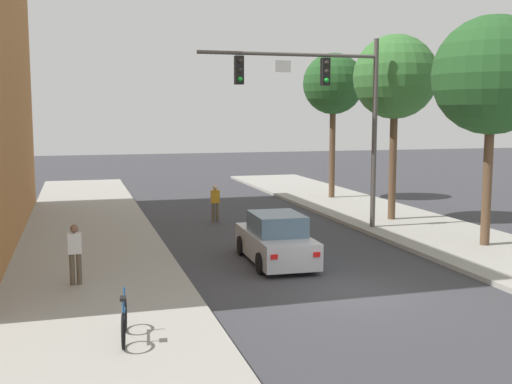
{
  "coord_description": "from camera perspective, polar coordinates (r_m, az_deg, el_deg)",
  "views": [
    {
      "loc": [
        -6.9,
        -14.97,
        4.71
      ],
      "look_at": [
        -0.9,
        6.03,
        2.0
      ],
      "focal_mm": 44.24,
      "sensor_mm": 36.0,
      "label": 1
    }
  ],
  "objects": [
    {
      "name": "bicycle_leaning",
      "position": [
        13.3,
        -11.83,
        -11.36
      ],
      "size": [
        0.25,
        1.77,
        0.98
      ],
      "color": "black",
      "rests_on": "sidewalk_left"
    },
    {
      "name": "traffic_signal_mast",
      "position": [
        24.86,
        6.41,
        8.56
      ],
      "size": [
        7.26,
        0.38,
        7.5
      ],
      "color": "#514C47",
      "rests_on": "sidewalk_right"
    },
    {
      "name": "sidewalk_left",
      "position": [
        15.68,
        -13.99,
        -10.34
      ],
      "size": [
        5.0,
        60.0,
        0.15
      ],
      "primitive_type": "cube",
      "color": "#99968E",
      "rests_on": "ground"
    },
    {
      "name": "street_tree_second",
      "position": [
        27.85,
        12.46,
        10.06
      ],
      "size": [
        3.58,
        3.58,
        7.92
      ],
      "color": "brown",
      "rests_on": "sidewalk_right"
    },
    {
      "name": "ground_plane",
      "position": [
        17.15,
        8.56,
        -8.96
      ],
      "size": [
        120.0,
        120.0,
        0.0
      ],
      "primitive_type": "plane",
      "color": "#38383D"
    },
    {
      "name": "pedestrian_crossing_road",
      "position": [
        27.54,
        -3.71,
        -0.87
      ],
      "size": [
        0.36,
        0.22,
        1.64
      ],
      "color": "brown",
      "rests_on": "ground"
    },
    {
      "name": "street_tree_nearest",
      "position": [
        23.19,
        20.57,
        9.8
      ],
      "size": [
        4.04,
        4.04,
        7.89
      ],
      "color": "brown",
      "rests_on": "sidewalk_right"
    },
    {
      "name": "street_tree_third",
      "position": [
        34.71,
        7.0,
        9.62
      ],
      "size": [
        3.29,
        3.29,
        7.83
      ],
      "color": "brown",
      "rests_on": "sidewalk_right"
    },
    {
      "name": "car_lead_silver",
      "position": [
        20.09,
        1.8,
        -4.38
      ],
      "size": [
        1.94,
        4.29,
        1.6
      ],
      "color": "#B7B7BC",
      "rests_on": "ground"
    },
    {
      "name": "pedestrian_sidewalk_left_walker",
      "position": [
        17.59,
        -16.05,
        -5.18
      ],
      "size": [
        0.36,
        0.22,
        1.64
      ],
      "color": "brown",
      "rests_on": "sidewalk_left"
    }
  ]
}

